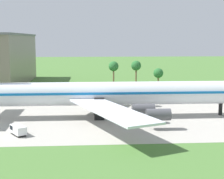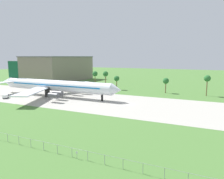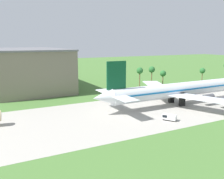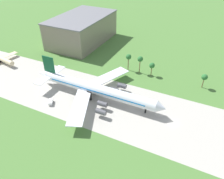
# 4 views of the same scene
# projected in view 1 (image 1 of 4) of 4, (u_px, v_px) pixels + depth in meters

# --- Properties ---
(jet_airliner) EXTENTS (79.74, 61.02, 19.02)m
(jet_airliner) POSITION_uv_depth(u_px,v_px,m) (107.00, 94.00, 86.80)
(jet_airliner) COLOR silver
(jet_airliner) RESTS_ON ground_plane
(baggage_tug) EXTENTS (4.12, 4.90, 2.03)m
(baggage_tug) POSITION_uv_depth(u_px,v_px,m) (18.00, 130.00, 70.97)
(baggage_tug) COLOR black
(baggage_tug) RESTS_ON ground_plane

